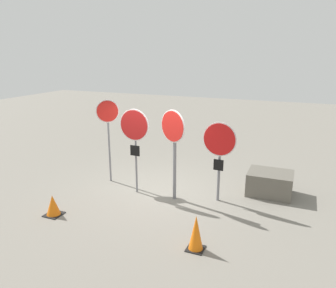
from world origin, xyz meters
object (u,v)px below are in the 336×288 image
Objects in this scene: traffic_cone_1 at (196,233)px; storage_crate at (270,183)px; stop_sign_2 at (173,138)px; stop_sign_3 at (219,146)px; traffic_cone_0 at (53,205)px; stop_sign_0 at (108,120)px; stop_sign_1 at (134,131)px.

traffic_cone_1 is 0.62× the size of storage_crate.
storage_crate is (2.36, 1.35, -1.39)m from stop_sign_2.
stop_sign_3 is at bearing 93.93° from traffic_cone_1.
traffic_cone_0 is at bearing -115.47° from stop_sign_2.
traffic_cone_0 is 3.65m from traffic_cone_1.
traffic_cone_1 is at bearing -32.32° from stop_sign_2.
stop_sign_3 is 2.90× the size of traffic_cone_1.
stop_sign_0 is 1.21m from stop_sign_1.
traffic_cone_0 is (-3.49, -2.30, -1.27)m from stop_sign_3.
traffic_cone_1 is (2.41, -1.99, -1.43)m from stop_sign_1.
stop_sign_3 is at bearing -140.65° from storage_crate.
stop_sign_0 reaches higher than stop_sign_1.
stop_sign_0 is 2.11× the size of storage_crate.
stop_sign_2 is 1.14× the size of stop_sign_3.
stop_sign_2 is 2.05× the size of storage_crate.
traffic_cone_0 is (-1.24, -1.94, -1.55)m from stop_sign_1.
stop_sign_0 reaches higher than storage_crate.
traffic_cone_0 is at bearing 179.26° from traffic_cone_1.
traffic_cone_1 is at bearing -82.16° from stop_sign_3.
storage_crate is at bearing -22.09° from stop_sign_0.
traffic_cone_1 is 3.53m from storage_crate.
stop_sign_1 is 3.44m from traffic_cone_1.
stop_sign_0 is 1.03× the size of stop_sign_2.
stop_sign_0 is 2.29m from stop_sign_2.
traffic_cone_0 is (-2.36, -1.96, -1.46)m from stop_sign_2.
stop_sign_2 is 3.40m from traffic_cone_0.
stop_sign_2 reaches higher than traffic_cone_1.
stop_sign_1 is at bearing -55.32° from stop_sign_0.
stop_sign_3 is 4.19× the size of traffic_cone_0.
stop_sign_3 is 2.00m from storage_crate.
stop_sign_1 is at bearing 140.49° from traffic_cone_1.
stop_sign_0 is 3.41× the size of traffic_cone_1.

